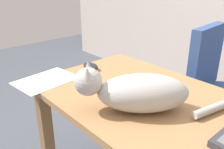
% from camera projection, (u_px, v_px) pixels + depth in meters
% --- Properties ---
extents(desk, '(1.64, 0.68, 0.72)m').
position_uv_depth(desk, '(203.00, 147.00, 0.92)').
color(desk, '#9E7247').
rests_on(desk, ground_plane).
extents(office_chair, '(0.48, 0.48, 0.94)m').
position_uv_depth(office_chair, '(218.00, 112.00, 1.55)').
color(office_chair, black).
rests_on(office_chair, ground_plane).
extents(cat, '(0.43, 0.48, 0.20)m').
position_uv_depth(cat, '(137.00, 92.00, 0.95)').
color(cat, '#B2ADA8').
rests_on(cat, desk).
extents(computer_mouse, '(0.11, 0.06, 0.04)m').
position_uv_depth(computer_mouse, '(91.00, 66.00, 1.39)').
color(computer_mouse, '#232328').
rests_on(computer_mouse, desk).
extents(paper_sheet, '(0.24, 0.32, 0.00)m').
position_uv_depth(paper_sheet, '(46.00, 80.00, 1.25)').
color(paper_sheet, white).
rests_on(paper_sheet, desk).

